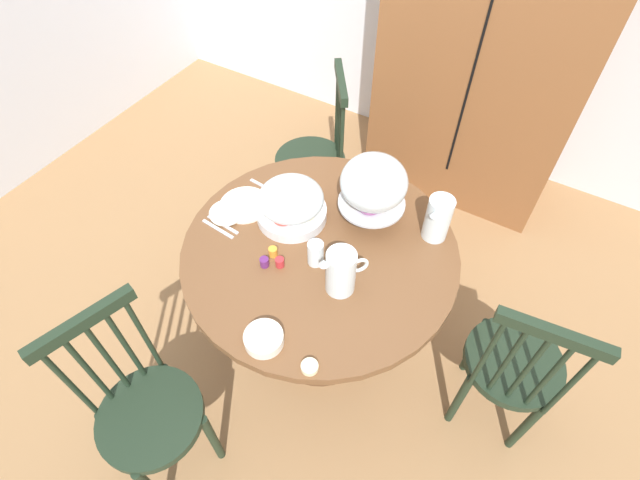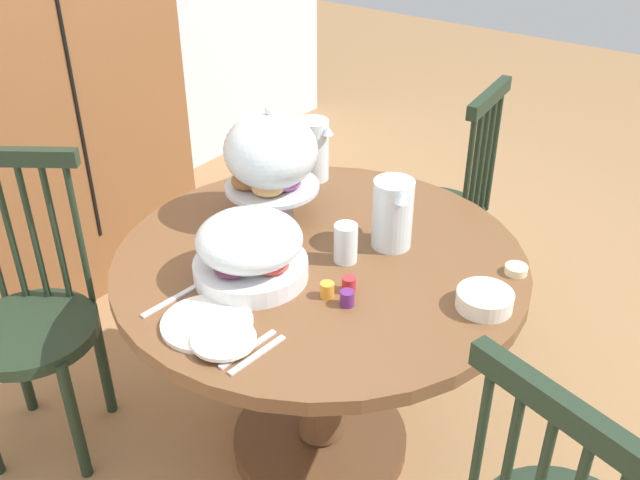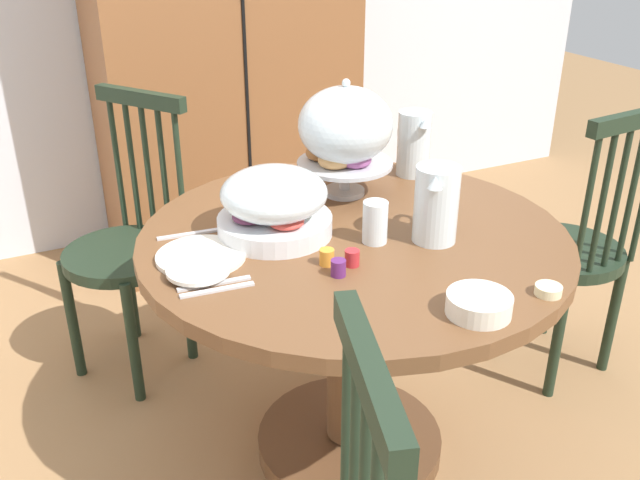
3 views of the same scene
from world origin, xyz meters
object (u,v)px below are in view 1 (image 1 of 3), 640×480
(fruit_platter_covered, at_px, (291,203))
(windsor_chair_near_window, at_px, (513,367))
(china_plate_small, at_px, (227,213))
(butter_dish, at_px, (310,367))
(wooden_armoire, at_px, (493,39))
(windsor_chair_by_cabinet, at_px, (314,161))
(dining_table, at_px, (320,280))
(cereal_bowl, at_px, (264,339))
(drinking_glass, at_px, (316,253))
(pastry_stand_with_dome, at_px, (374,185))
(china_plate_large, at_px, (245,205))
(milk_pitcher, at_px, (341,273))
(windsor_chair_facing_door, at_px, (147,412))
(orange_juice_pitcher, at_px, (438,220))

(fruit_platter_covered, bearing_deg, windsor_chair_near_window, -1.13)
(china_plate_small, bearing_deg, butter_dish, -31.94)
(wooden_armoire, bearing_deg, windsor_chair_by_cabinet, -128.73)
(dining_table, xyz_separation_m, butter_dish, (0.24, -0.47, 0.24))
(cereal_bowl, bearing_deg, butter_dish, -1.05)
(dining_table, relative_size, drinking_glass, 10.32)
(drinking_glass, bearing_deg, pastry_stand_with_dome, 76.02)
(china_plate_large, distance_m, drinking_glass, 0.44)
(china_plate_large, bearing_deg, pastry_stand_with_dome, 22.90)
(cereal_bowl, bearing_deg, milk_pitcher, 70.96)
(windsor_chair_near_window, height_order, china_plate_small, windsor_chair_near_window)
(pastry_stand_with_dome, distance_m, china_plate_large, 0.58)
(wooden_armoire, relative_size, windsor_chair_near_window, 2.01)
(windsor_chair_facing_door, bearing_deg, pastry_stand_with_dome, 70.65)
(windsor_chair_facing_door, xyz_separation_m, fruit_platter_covered, (0.09, 0.91, 0.37))
(orange_juice_pitcher, xyz_separation_m, drinking_glass, (-0.35, -0.37, -0.04))
(windsor_chair_facing_door, distance_m, china_plate_small, 0.85)
(wooden_armoire, distance_m, windsor_chair_near_window, 1.70)
(windsor_chair_facing_door, bearing_deg, windsor_chair_near_window, 37.83)
(wooden_armoire, height_order, butter_dish, wooden_armoire)
(dining_table, xyz_separation_m, windsor_chair_facing_door, (-0.28, -0.82, -0.06))
(orange_juice_pitcher, distance_m, china_plate_small, 0.89)
(cereal_bowl, bearing_deg, pastry_stand_with_dome, 85.71)
(wooden_armoire, relative_size, fruit_platter_covered, 6.53)
(china_plate_large, distance_m, china_plate_small, 0.09)
(dining_table, xyz_separation_m, pastry_stand_with_dome, (0.10, 0.25, 0.42))
(windsor_chair_by_cabinet, bearing_deg, dining_table, -57.35)
(cereal_bowl, relative_size, butter_dish, 2.33)
(windsor_chair_near_window, height_order, drinking_glass, windsor_chair_near_window)
(windsor_chair_by_cabinet, distance_m, pastry_stand_with_dome, 0.89)
(windsor_chair_near_window, xyz_separation_m, fruit_platter_covered, (-1.06, 0.02, 0.37))
(wooden_armoire, distance_m, china_plate_large, 1.61)
(pastry_stand_with_dome, xyz_separation_m, china_plate_small, (-0.54, -0.30, -0.18))
(dining_table, xyz_separation_m, cereal_bowl, (0.05, -0.47, 0.25))
(china_plate_large, relative_size, china_plate_small, 1.47)
(wooden_armoire, height_order, fruit_platter_covered, wooden_armoire)
(pastry_stand_with_dome, bearing_deg, drinking_glass, -103.98)
(dining_table, height_order, windsor_chair_near_window, windsor_chair_near_window)
(china_plate_small, bearing_deg, drinking_glass, -2.65)
(windsor_chair_near_window, bearing_deg, pastry_stand_with_dome, 166.30)
(pastry_stand_with_dome, relative_size, butter_dish, 5.73)
(fruit_platter_covered, bearing_deg, pastry_stand_with_dome, 29.67)
(dining_table, bearing_deg, drinking_glass, -73.08)
(windsor_chair_near_window, height_order, china_plate_large, windsor_chair_near_window)
(windsor_chair_near_window, bearing_deg, dining_table, -175.81)
(windsor_chair_facing_door, relative_size, milk_pitcher, 4.90)
(dining_table, distance_m, fruit_platter_covered, 0.38)
(china_plate_small, height_order, cereal_bowl, cereal_bowl)
(windsor_chair_facing_door, relative_size, butter_dish, 16.25)
(china_plate_small, distance_m, cereal_bowl, 0.64)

